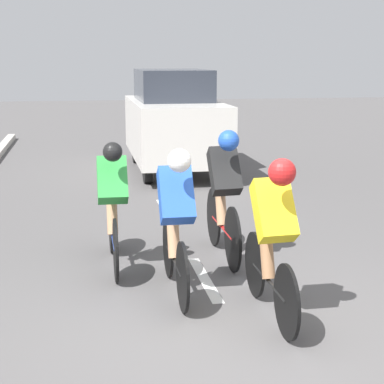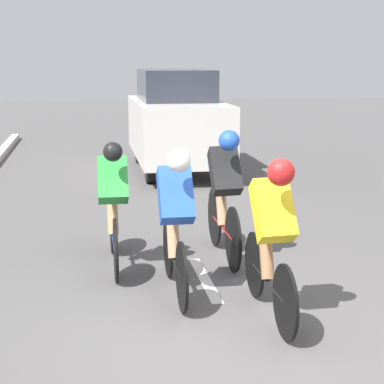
# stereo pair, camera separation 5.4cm
# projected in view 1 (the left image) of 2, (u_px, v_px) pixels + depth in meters

# --- Properties ---
(ground_plane) EXTENTS (60.00, 60.00, 0.00)m
(ground_plane) POSITION_uv_depth(u_px,v_px,m) (233.00, 328.00, 5.57)
(ground_plane) COLOR #565454
(lane_stripe_mid) EXTENTS (0.12, 1.40, 0.01)m
(lane_stripe_mid) POSITION_uv_depth(u_px,v_px,m) (205.00, 279.00, 6.79)
(lane_stripe_mid) COLOR white
(lane_stripe_mid) RESTS_ON ground
(lane_stripe_far) EXTENTS (0.12, 1.40, 0.01)m
(lane_stripe_far) POSITION_uv_depth(u_px,v_px,m) (165.00, 209.00, 9.87)
(lane_stripe_far) COLOR white
(lane_stripe_far) RESTS_ON ground
(cyclist_black) EXTENTS (0.33, 1.74, 1.53)m
(cyclist_black) POSITION_uv_depth(u_px,v_px,m) (224.00, 192.00, 7.30)
(cyclist_black) COLOR black
(cyclist_black) RESTS_ON ground
(cyclist_yellow) EXTENTS (0.33, 1.64, 1.50)m
(cyclist_yellow) POSITION_uv_depth(u_px,v_px,m) (273.00, 233.00, 5.60)
(cyclist_yellow) COLOR black
(cyclist_yellow) RESTS_ON ground
(cyclist_blue) EXTENTS (0.32, 1.65, 1.49)m
(cyclist_blue) POSITION_uv_depth(u_px,v_px,m) (176.00, 218.00, 6.18)
(cyclist_blue) COLOR black
(cyclist_blue) RESTS_ON ground
(cyclist_green) EXTENTS (0.32, 1.72, 1.44)m
(cyclist_green) POSITION_uv_depth(u_px,v_px,m) (113.00, 202.00, 7.02)
(cyclist_green) COLOR black
(cyclist_green) RESTS_ON ground
(support_car) EXTENTS (1.70, 3.87, 2.05)m
(support_car) POSITION_uv_depth(u_px,v_px,m) (174.00, 121.00, 13.04)
(support_car) COLOR black
(support_car) RESTS_ON ground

